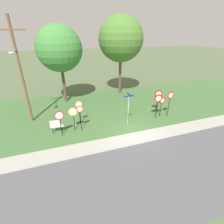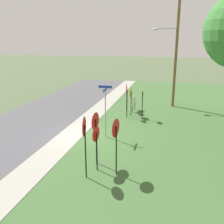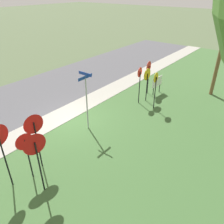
{
  "view_description": "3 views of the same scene",
  "coord_description": "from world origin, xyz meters",
  "px_view_note": "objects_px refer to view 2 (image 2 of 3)",
  "views": [
    {
      "loc": [
        -5.78,
        -11.02,
        8.07
      ],
      "look_at": [
        -1.25,
        2.2,
        1.25
      ],
      "focal_mm": 26.56,
      "sensor_mm": 36.0,
      "label": 1
    },
    {
      "loc": [
        13.85,
        5.15,
        5.72
      ],
      "look_at": [
        -0.5,
        1.66,
        1.49
      ],
      "focal_mm": 40.15,
      "sensor_mm": 36.0,
      "label": 2
    },
    {
      "loc": [
        7.29,
        8.7,
        6.81
      ],
      "look_at": [
        -0.24,
        2.81,
        1.41
      ],
      "focal_mm": 35.82,
      "sensor_mm": 36.0,
      "label": 3
    }
  ],
  "objects_px": {
    "yield_sign_far_right": "(96,138)",
    "yield_sign_far_left": "(84,132)",
    "stop_sign_far_center": "(127,95)",
    "stop_sign_near_right": "(131,95)",
    "stop_sign_far_left": "(142,97)",
    "yield_sign_near_right": "(95,126)",
    "stop_sign_near_left": "(126,91)",
    "street_name_post": "(105,107)",
    "yield_sign_near_left": "(116,133)",
    "notice_board": "(134,101)",
    "utility_pole": "(175,49)"
  },
  "relations": [
    {
      "from": "yield_sign_near_right",
      "to": "stop_sign_far_left",
      "type": "bearing_deg",
      "value": 178.39
    },
    {
      "from": "yield_sign_far_left",
      "to": "utility_pole",
      "type": "relative_size",
      "value": 0.29
    },
    {
      "from": "stop_sign_near_right",
      "to": "street_name_post",
      "type": "height_order",
      "value": "street_name_post"
    },
    {
      "from": "stop_sign_near_right",
      "to": "stop_sign_far_left",
      "type": "bearing_deg",
      "value": 56.08
    },
    {
      "from": "yield_sign_near_right",
      "to": "street_name_post",
      "type": "xyz_separation_m",
      "value": [
        -3.39,
        -0.43,
        -0.02
      ]
    },
    {
      "from": "stop_sign_near_left",
      "to": "yield_sign_near_left",
      "type": "relative_size",
      "value": 0.92
    },
    {
      "from": "stop_sign_near_left",
      "to": "yield_sign_far_left",
      "type": "relative_size",
      "value": 0.85
    },
    {
      "from": "stop_sign_near_right",
      "to": "yield_sign_far_right",
      "type": "distance_m",
      "value": 8.85
    },
    {
      "from": "stop_sign_near_left",
      "to": "stop_sign_far_center",
      "type": "xyz_separation_m",
      "value": [
        1.72,
        0.34,
        0.02
      ]
    },
    {
      "from": "yield_sign_near_right",
      "to": "yield_sign_far_left",
      "type": "relative_size",
      "value": 0.93
    },
    {
      "from": "street_name_post",
      "to": "yield_sign_far_left",
      "type": "bearing_deg",
      "value": 3.92
    },
    {
      "from": "yield_sign_near_right",
      "to": "stop_sign_near_right",
      "type": "bearing_deg",
      "value": -174.28
    },
    {
      "from": "yield_sign_near_left",
      "to": "notice_board",
      "type": "relative_size",
      "value": 2.03
    },
    {
      "from": "stop_sign_far_left",
      "to": "yield_sign_far_left",
      "type": "relative_size",
      "value": 0.86
    },
    {
      "from": "yield_sign_near_right",
      "to": "utility_pole",
      "type": "bearing_deg",
      "value": 172.22
    },
    {
      "from": "yield_sign_far_right",
      "to": "street_name_post",
      "type": "relative_size",
      "value": 0.66
    },
    {
      "from": "stop_sign_near_left",
      "to": "street_name_post",
      "type": "relative_size",
      "value": 0.73
    },
    {
      "from": "stop_sign_near_left",
      "to": "street_name_post",
      "type": "height_order",
      "value": "street_name_post"
    },
    {
      "from": "stop_sign_near_right",
      "to": "utility_pole",
      "type": "height_order",
      "value": "utility_pole"
    },
    {
      "from": "stop_sign_far_center",
      "to": "utility_pole",
      "type": "bearing_deg",
      "value": 136.43
    },
    {
      "from": "stop_sign_near_left",
      "to": "street_name_post",
      "type": "xyz_separation_m",
      "value": [
        6.0,
        -0.16,
        0.18
      ]
    },
    {
      "from": "stop_sign_near_left",
      "to": "stop_sign_far_left",
      "type": "distance_m",
      "value": 2.36
    },
    {
      "from": "stop_sign_near_left",
      "to": "stop_sign_near_right",
      "type": "distance_m",
      "value": 1.28
    },
    {
      "from": "stop_sign_far_left",
      "to": "street_name_post",
      "type": "relative_size",
      "value": 0.74
    },
    {
      "from": "yield_sign_near_right",
      "to": "yield_sign_far_left",
      "type": "distance_m",
      "value": 1.37
    },
    {
      "from": "stop_sign_far_left",
      "to": "yield_sign_near_left",
      "type": "xyz_separation_m",
      "value": [
        8.33,
        -0.11,
        0.24
      ]
    },
    {
      "from": "yield_sign_near_right",
      "to": "utility_pole",
      "type": "distance_m",
      "value": 12.86
    },
    {
      "from": "stop_sign_far_left",
      "to": "stop_sign_far_center",
      "type": "xyz_separation_m",
      "value": [
        -0.09,
        -1.17,
        0.05
      ]
    },
    {
      "from": "yield_sign_near_left",
      "to": "yield_sign_far_right",
      "type": "relative_size",
      "value": 1.22
    },
    {
      "from": "utility_pole",
      "to": "yield_sign_far_right",
      "type": "bearing_deg",
      "value": -13.87
    },
    {
      "from": "stop_sign_near_left",
      "to": "yield_sign_far_left",
      "type": "height_order",
      "value": "yield_sign_far_left"
    },
    {
      "from": "yield_sign_near_left",
      "to": "street_name_post",
      "type": "bearing_deg",
      "value": -149.0
    },
    {
      "from": "utility_pole",
      "to": "yield_sign_near_left",
      "type": "bearing_deg",
      "value": -9.79
    },
    {
      "from": "yield_sign_far_right",
      "to": "yield_sign_far_left",
      "type": "bearing_deg",
      "value": -9.38
    },
    {
      "from": "stop_sign_near_right",
      "to": "stop_sign_far_center",
      "type": "distance_m",
      "value": 0.62
    },
    {
      "from": "stop_sign_near_right",
      "to": "yield_sign_near_right",
      "type": "xyz_separation_m",
      "value": [
        8.24,
        -0.29,
        0.27
      ]
    },
    {
      "from": "stop_sign_far_center",
      "to": "yield_sign_far_right",
      "type": "distance_m",
      "value": 8.28
    },
    {
      "from": "stop_sign_near_left",
      "to": "notice_board",
      "type": "bearing_deg",
      "value": 111.87
    },
    {
      "from": "stop_sign_near_left",
      "to": "utility_pole",
      "type": "relative_size",
      "value": 0.25
    },
    {
      "from": "stop_sign_far_left",
      "to": "utility_pole",
      "type": "xyz_separation_m",
      "value": [
        -4.45,
        2.09,
        3.31
      ]
    },
    {
      "from": "stop_sign_far_left",
      "to": "stop_sign_near_left",
      "type": "bearing_deg",
      "value": -143.98
    },
    {
      "from": "stop_sign_far_left",
      "to": "yield_sign_near_right",
      "type": "bearing_deg",
      "value": -13.29
    },
    {
      "from": "stop_sign_far_center",
      "to": "yield_sign_far_left",
      "type": "distance_m",
      "value": 9.04
    },
    {
      "from": "yield_sign_near_left",
      "to": "yield_sign_far_right",
      "type": "bearing_deg",
      "value": -88.1
    },
    {
      "from": "stop_sign_near_left",
      "to": "yield_sign_near_right",
      "type": "relative_size",
      "value": 0.92
    },
    {
      "from": "notice_board",
      "to": "street_name_post",
      "type": "bearing_deg",
      "value": -0.29
    },
    {
      "from": "stop_sign_near_right",
      "to": "yield_sign_far_left",
      "type": "bearing_deg",
      "value": -1.55
    },
    {
      "from": "stop_sign_near_right",
      "to": "yield_sign_far_left",
      "type": "xyz_separation_m",
      "value": [
        9.6,
        -0.34,
        0.43
      ]
    },
    {
      "from": "street_name_post",
      "to": "stop_sign_near_left",
      "type": "bearing_deg",
      "value": 177.75
    },
    {
      "from": "notice_board",
      "to": "utility_pole",
      "type": "bearing_deg",
      "value": 133.85
    }
  ]
}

